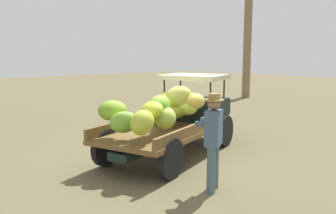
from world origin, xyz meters
TOP-DOWN VIEW (x-y plane):
  - ground_plane at (0.00, 0.00)m, footprint 60.00×60.00m
  - truck at (0.28, 0.06)m, footprint 4.66×2.81m
  - farmer at (-0.89, -2.08)m, footprint 0.57×0.54m

SIDE VIEW (x-z plane):
  - ground_plane at x=0.00m, z-range 0.00..0.00m
  - truck at x=0.28m, z-range 0.03..1.87m
  - farmer at x=-0.89m, z-range 0.12..1.83m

